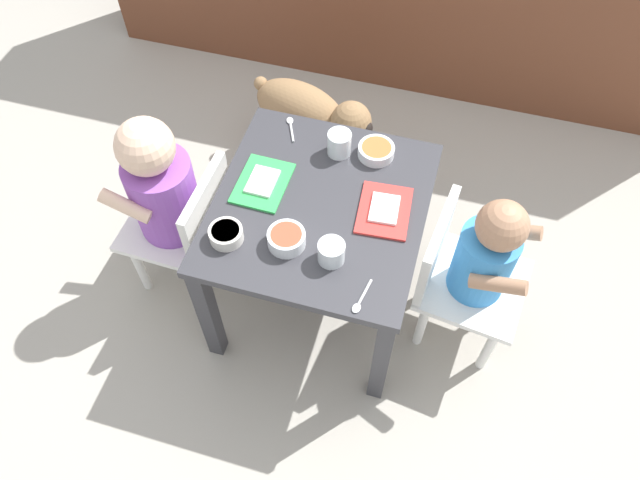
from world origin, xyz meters
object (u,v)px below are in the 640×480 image
object	(u,v)px
water_cup_left	(338,144)
spoon_by_left_tray	(291,127)
cereal_bowl_right_side	(226,234)
spoon_by_right_tray	(361,300)
food_tray_left	(263,183)
veggie_bowl_far	(286,239)
water_cup_right	(331,253)
seated_child_left	(166,192)
seated_child_right	(479,260)
veggie_bowl_near	(376,151)
dog	(310,113)
dining_table	(320,223)
food_tray_right	(384,210)

from	to	relation	value
water_cup_left	spoon_by_left_tray	world-z (taller)	water_cup_left
cereal_bowl_right_side	spoon_by_right_tray	distance (m)	0.38
water_cup_left	cereal_bowl_right_side	world-z (taller)	water_cup_left
food_tray_left	veggie_bowl_far	world-z (taller)	veggie_bowl_far
water_cup_right	spoon_by_left_tray	bearing A→B (deg)	119.92
seated_child_left	spoon_by_left_tray	world-z (taller)	seated_child_left
seated_child_right	spoon_by_left_tray	distance (m)	0.65
food_tray_left	veggie_bowl_far	size ratio (longest dim) A/B	1.86
veggie_bowl_near	spoon_by_left_tray	xyz separation A→B (m)	(-0.26, 0.04, -0.01)
water_cup_left	dog	bearing A→B (deg)	117.72
food_tray_left	spoon_by_right_tray	world-z (taller)	food_tray_left
food_tray_left	water_cup_right	xyz separation A→B (m)	(0.24, -0.18, 0.02)
seated_child_right	food_tray_left	world-z (taller)	seated_child_right
food_tray_left	water_cup_left	size ratio (longest dim) A/B	2.56
seated_child_left	water_cup_left	world-z (taller)	seated_child_left
dining_table	spoon_by_left_tray	size ratio (longest dim) A/B	6.23
food_tray_left	dog	bearing A→B (deg)	93.45
seated_child_left	spoon_by_left_tray	xyz separation A→B (m)	(0.28, 0.28, 0.07)
food_tray_right	water_cup_right	distance (m)	0.20
cereal_bowl_right_side	spoon_by_right_tray	xyz separation A→B (m)	(0.37, -0.08, -0.02)
dining_table	water_cup_left	xyz separation A→B (m)	(-0.00, 0.19, 0.11)
water_cup_left	food_tray_left	bearing A→B (deg)	-134.03
food_tray_left	spoon_by_left_tray	bearing A→B (deg)	87.84
seated_child_right	dog	distance (m)	0.85
seated_child_right	spoon_by_left_tray	xyz separation A→B (m)	(-0.59, 0.24, 0.10)
water_cup_right	veggie_bowl_far	distance (m)	0.12
water_cup_right	veggie_bowl_near	size ratio (longest dim) A/B	0.67
seated_child_left	water_cup_right	world-z (taller)	seated_child_left
food_tray_right	spoon_by_left_tray	distance (m)	0.39
food_tray_left	veggie_bowl_near	size ratio (longest dim) A/B	1.77
dining_table	spoon_by_right_tray	world-z (taller)	spoon_by_right_tray
veggie_bowl_near	water_cup_right	bearing A→B (deg)	-94.37
seated_child_right	veggie_bowl_far	xyz separation A→B (m)	(-0.48, -0.15, 0.12)
veggie_bowl_far	water_cup_left	bearing A→B (deg)	82.90
dog	veggie_bowl_near	bearing A→B (deg)	-49.67
seated_child_left	veggie_bowl_far	world-z (taller)	seated_child_left
seated_child_left	food_tray_left	distance (m)	0.29
water_cup_right	water_cup_left	bearing A→B (deg)	102.49
water_cup_right	veggie_bowl_far	world-z (taller)	water_cup_right
dining_table	food_tray_right	world-z (taller)	food_tray_right
seated_child_left	water_cup_left	bearing A→B (deg)	27.12
cereal_bowl_right_side	spoon_by_right_tray	size ratio (longest dim) A/B	0.86
spoon_by_right_tray	seated_child_right	bearing A→B (deg)	44.48
dog	spoon_by_right_tray	world-z (taller)	spoon_by_right_tray
seated_child_left	veggie_bowl_far	size ratio (longest dim) A/B	6.96
dog	cereal_bowl_right_side	size ratio (longest dim) A/B	5.47
water_cup_right	food_tray_left	bearing A→B (deg)	143.28
seated_child_left	seated_child_right	xyz separation A→B (m)	(0.87, 0.04, -0.04)
dog	spoon_by_left_tray	distance (m)	0.40
seated_child_right	spoon_by_right_tray	world-z (taller)	seated_child_right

